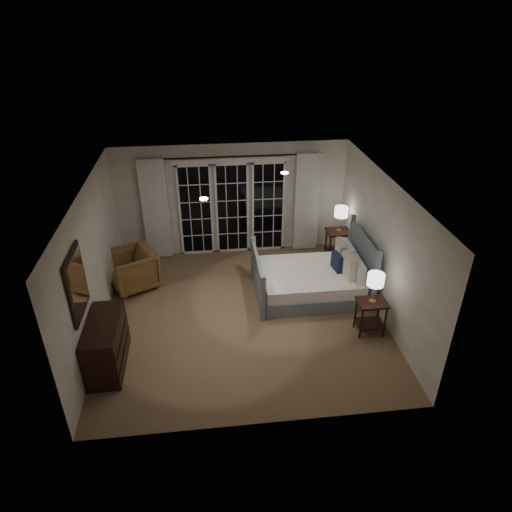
{
  "coord_description": "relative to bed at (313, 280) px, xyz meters",
  "views": [
    {
      "loc": [
        -0.57,
        -6.78,
        5.1
      ],
      "look_at": [
        0.27,
        0.31,
        1.05
      ],
      "focal_mm": 32.0,
      "sensor_mm": 36.0,
      "label": 1
    }
  ],
  "objects": [
    {
      "name": "wall_left",
      "position": [
        -3.92,
        -0.54,
        0.94
      ],
      "size": [
        0.02,
        5.0,
        2.5
      ],
      "primitive_type": "cube",
      "color": "white",
      "rests_on": "floor"
    },
    {
      "name": "wall_right",
      "position": [
        1.08,
        -0.54,
        0.94
      ],
      "size": [
        0.02,
        5.0,
        2.5
      ],
      "primitive_type": "cube",
      "color": "white",
      "rests_on": "floor"
    },
    {
      "name": "floor",
      "position": [
        -1.42,
        -0.54,
        -0.31
      ],
      "size": [
        5.0,
        5.0,
        0.0
      ],
      "primitive_type": "plane",
      "color": "#846347",
      "rests_on": "ground"
    },
    {
      "name": "wall_front",
      "position": [
        -1.42,
        -3.04,
        0.94
      ],
      "size": [
        5.0,
        0.02,
        2.5
      ],
      "primitive_type": "cube",
      "color": "white",
      "rests_on": "floor"
    },
    {
      "name": "ceiling",
      "position": [
        -1.42,
        -0.54,
        2.19
      ],
      "size": [
        5.0,
        5.0,
        0.0
      ],
      "primitive_type": "plane",
      "rotation": [
        3.14,
        0.0,
        0.0
      ],
      "color": "white",
      "rests_on": "wall_back"
    },
    {
      "name": "nightstand_left",
      "position": [
        0.7,
        -1.3,
        0.11
      ],
      "size": [
        0.49,
        0.39,
        0.64
      ],
      "color": "black",
      "rests_on": "floor"
    },
    {
      "name": "nightstand_right",
      "position": [
        0.85,
        1.26,
        0.15
      ],
      "size": [
        0.54,
        0.43,
        0.7
      ],
      "color": "black",
      "rests_on": "floor"
    },
    {
      "name": "downlight_a",
      "position": [
        -0.62,
        0.06,
        2.18
      ],
      "size": [
        0.12,
        0.12,
        0.01
      ],
      "primitive_type": "cylinder",
      "color": "white",
      "rests_on": "ceiling"
    },
    {
      "name": "curtain_right",
      "position": [
        0.23,
        1.84,
        0.84
      ],
      "size": [
        0.55,
        0.1,
        2.25
      ],
      "primitive_type": "cube",
      "color": "silver",
      "rests_on": "curtain_rod"
    },
    {
      "name": "dresser",
      "position": [
        -3.65,
        -1.62,
        0.11
      ],
      "size": [
        0.5,
        1.18,
        0.84
      ],
      "color": "black",
      "rests_on": "floor"
    },
    {
      "name": "downlight_b",
      "position": [
        -2.02,
        -0.94,
        2.18
      ],
      "size": [
        0.12,
        0.12,
        0.01
      ],
      "primitive_type": "cylinder",
      "color": "white",
      "rests_on": "ceiling"
    },
    {
      "name": "french_doors",
      "position": [
        -1.42,
        1.91,
        0.78
      ],
      "size": [
        2.5,
        0.04,
        2.2
      ],
      "color": "black",
      "rests_on": "wall_back"
    },
    {
      "name": "armchair",
      "position": [
        -3.52,
        0.67,
        0.08
      ],
      "size": [
        1.16,
        1.15,
        0.8
      ],
      "primitive_type": "imported",
      "rotation": [
        0.0,
        0.0,
        -1.11
      ],
      "color": "brown",
      "rests_on": "floor"
    },
    {
      "name": "curtain_left",
      "position": [
        -3.07,
        1.84,
        0.84
      ],
      "size": [
        0.55,
        0.1,
        2.25
      ],
      "primitive_type": "cube",
      "color": "silver",
      "rests_on": "curtain_rod"
    },
    {
      "name": "mirror",
      "position": [
        -3.89,
        -1.62,
        1.24
      ],
      "size": [
        0.05,
        0.85,
        1.0
      ],
      "color": "black",
      "rests_on": "wall_left"
    },
    {
      "name": "curtain_rod",
      "position": [
        -1.42,
        1.86,
        1.94
      ],
      "size": [
        3.5,
        0.03,
        0.03
      ],
      "primitive_type": "cylinder",
      "rotation": [
        0.0,
        1.57,
        0.0
      ],
      "color": "black",
      "rests_on": "wall_back"
    },
    {
      "name": "lamp_right",
      "position": [
        0.85,
        1.26,
        0.83
      ],
      "size": [
        0.29,
        0.29,
        0.56
      ],
      "color": "#D2B854",
      "rests_on": "nightstand_right"
    },
    {
      "name": "lamp_left",
      "position": [
        0.7,
        -1.3,
        0.76
      ],
      "size": [
        0.28,
        0.28,
        0.54
      ],
      "color": "#D2B854",
      "rests_on": "nightstand_left"
    },
    {
      "name": "bed",
      "position": [
        0.0,
        0.0,
        0.0
      ],
      "size": [
        2.09,
        1.49,
        1.21
      ],
      "color": "gray",
      "rests_on": "floor"
    },
    {
      "name": "wall_back",
      "position": [
        -1.42,
        1.96,
        0.94
      ],
      "size": [
        5.0,
        0.02,
        2.5
      ],
      "primitive_type": "cube",
      "color": "white",
      "rests_on": "floor"
    }
  ]
}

